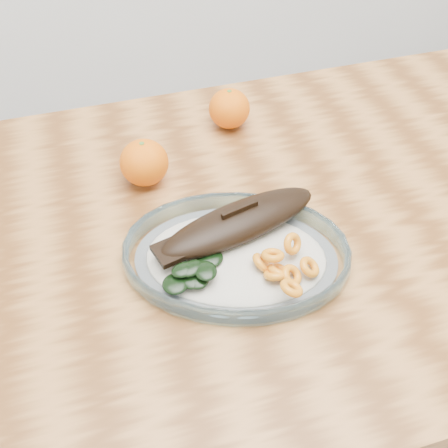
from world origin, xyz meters
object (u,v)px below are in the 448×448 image
at_px(dining_table, 273,256).
at_px(orange_left, 144,163).
at_px(orange_right, 229,109).
at_px(plated_meal, 236,251).

height_order(dining_table, orange_left, orange_left).
distance_m(orange_left, orange_right, 0.22).
bearing_deg(plated_meal, dining_table, 58.69).
height_order(dining_table, plated_meal, plated_meal).
xyz_separation_m(plated_meal, orange_left, (-0.09, 0.21, 0.02)).
relative_size(dining_table, orange_left, 14.93).
relative_size(orange_left, orange_right, 1.05).
bearing_deg(dining_table, orange_right, 90.00).
bearing_deg(orange_left, dining_table, -37.39).
distance_m(plated_meal, orange_left, 0.23).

